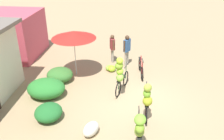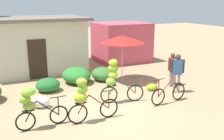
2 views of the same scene
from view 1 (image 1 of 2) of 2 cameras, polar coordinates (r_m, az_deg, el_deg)
name	(u,v)px [view 1 (image 1 of 2)]	position (r m, az deg, el deg)	size (l,w,h in m)	color
ground_plane	(136,101)	(10.19, 5.58, -7.28)	(60.00, 60.00, 0.00)	tan
shop_pink	(14,34)	(15.16, -22.09, 7.75)	(3.20, 2.80, 2.49)	#C84A5B
hedge_bush_front_right	(48,112)	(9.32, -14.70, -9.60)	(1.06, 1.01, 0.58)	#236A2C
hedge_bush_mid	(46,88)	(10.65, -15.21, -4.17)	(1.34, 1.60, 0.75)	#2D7C2F
hedge_bush_by_door	(60,75)	(11.71, -12.15, -1.11)	(1.17, 1.23, 0.65)	#397430
market_umbrella	(74,35)	(11.49, -8.99, 8.21)	(2.10, 2.10, 2.27)	beige
bicycle_leftmost	(139,128)	(7.55, 6.46, -13.46)	(1.64, 0.40, 1.36)	black
bicycle_near_pile	(147,99)	(8.83, 8.21, -6.71)	(1.76, 0.41, 1.51)	black
bicycle_center_loaded	(120,73)	(10.16, 1.97, -0.80)	(1.68, 0.59, 1.73)	black
bicycle_by_shop	(141,68)	(12.09, 6.79, 0.47)	(1.74, 0.26, 1.03)	black
banana_pile_on_ground	(111,68)	(12.48, -0.24, 0.38)	(0.66, 0.61, 0.29)	#86A533
produce_sack	(91,129)	(8.44, -4.96, -13.64)	(0.70, 0.44, 0.44)	silver
person_vendor	(127,47)	(12.75, 3.53, 5.33)	(0.51, 0.37, 1.69)	gray
person_bystander	(112,46)	(13.18, 0.08, 5.73)	(0.55, 0.33, 1.57)	gray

